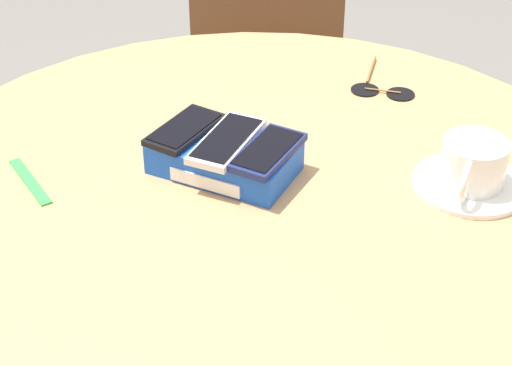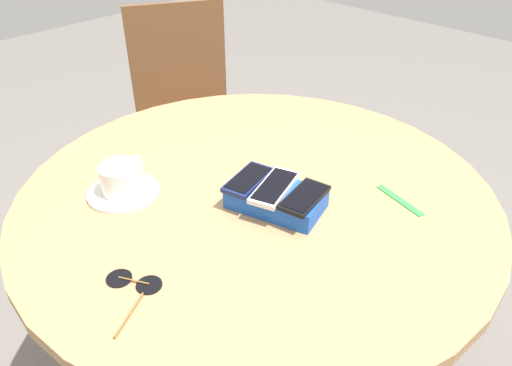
{
  "view_description": "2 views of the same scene",
  "coord_description": "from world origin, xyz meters",
  "views": [
    {
      "loc": [
        0.65,
        -0.71,
        1.44
      ],
      "look_at": [
        0.0,
        0.0,
        0.78
      ],
      "focal_mm": 60.0,
      "sensor_mm": 36.0,
      "label": 1
    },
    {
      "loc": [
        -0.65,
        0.67,
        1.4
      ],
      "look_at": [
        0.0,
        0.0,
        0.78
      ],
      "focal_mm": 35.0,
      "sensor_mm": 36.0,
      "label": 2
    }
  ],
  "objects": [
    {
      "name": "round_table",
      "position": [
        0.0,
        0.0,
        0.65
      ],
      "size": [
        1.08,
        1.08,
        0.76
      ],
      "color": "#2D2D2D",
      "rests_on": "ground_plane"
    },
    {
      "name": "phone_box",
      "position": [
        -0.07,
        0.01,
        0.78
      ],
      "size": [
        0.22,
        0.16,
        0.04
      ],
      "color": "blue",
      "rests_on": "round_table"
    },
    {
      "name": "phone_black",
      "position": [
        -0.14,
        -0.0,
        0.81
      ],
      "size": [
        0.08,
        0.13,
        0.01
      ],
      "color": "black",
      "rests_on": "phone_box"
    },
    {
      "name": "saucer",
      "position": [
        0.21,
        0.22,
        0.76
      ],
      "size": [
        0.16,
        0.16,
        0.01
      ],
      "primitive_type": "cylinder",
      "color": "white",
      "rests_on": "round_table"
    },
    {
      "name": "sunglasses",
      "position": [
        -0.05,
        0.37,
        0.76
      ],
      "size": [
        0.13,
        0.13,
        0.01
      ],
      "color": "black",
      "rests_on": "round_table"
    },
    {
      "name": "chair_near_window",
      "position": [
        -0.64,
        0.73,
        0.46
      ],
      "size": [
        0.59,
        0.59,
        0.89
      ],
      "color": "brown",
      "rests_on": "ground_plane"
    },
    {
      "name": "phone_navy",
      "position": [
        -0.01,
        0.03,
        0.81
      ],
      "size": [
        0.09,
        0.14,
        0.01
      ],
      "color": "navy",
      "rests_on": "phone_box"
    },
    {
      "name": "coffee_cup",
      "position": [
        0.21,
        0.21,
        0.8
      ],
      "size": [
        0.09,
        0.12,
        0.06
      ],
      "color": "white",
      "rests_on": "saucer"
    },
    {
      "name": "lanyard_strap",
      "position": [
        -0.26,
        -0.19,
        0.76
      ],
      "size": [
        0.13,
        0.05,
        0.0
      ],
      "primitive_type": "cube",
      "rotation": [
        0.0,
        0.0,
        -0.26
      ],
      "color": "green",
      "rests_on": "round_table"
    },
    {
      "name": "phone_white",
      "position": [
        -0.07,
        0.02,
        0.81
      ],
      "size": [
        0.1,
        0.15,
        0.01
      ],
      "color": "silver",
      "rests_on": "phone_box"
    }
  ]
}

